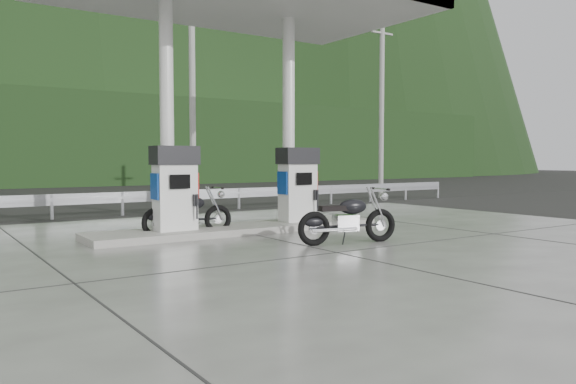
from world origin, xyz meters
TOP-DOWN VIEW (x-y plane):
  - ground at (0.00, 0.00)m, footprint 160.00×160.00m
  - forecourt_apron at (0.00, 0.00)m, footprint 18.00×14.00m
  - pump_island at (0.00, 2.50)m, footprint 7.00×1.40m
  - gas_pump_left at (-1.60, 2.50)m, footprint 0.95×0.55m
  - gas_pump_right at (1.60, 2.50)m, footprint 0.95×0.55m
  - canopy_column_left at (-1.60, 2.90)m, footprint 0.30×0.30m
  - canopy_column_right at (1.60, 2.90)m, footprint 0.30×0.30m
  - guardrail at (0.00, 8.00)m, footprint 26.00×0.16m
  - road at (0.00, 11.50)m, footprint 60.00×7.00m
  - utility_pole_b at (2.00, 9.50)m, footprint 0.22×0.22m
  - utility_pole_c at (11.00, 9.50)m, footprint 0.22×0.22m
  - tree_band at (0.00, 30.00)m, footprint 80.00×6.00m
  - motorcycle_left at (-1.23, 2.68)m, footprint 1.97×0.75m
  - motorcycle_right at (0.88, -0.27)m, footprint 2.10×1.03m

SIDE VIEW (x-z plane):
  - ground at x=0.00m, z-range 0.00..0.00m
  - road at x=0.00m, z-range 0.00..0.01m
  - forecourt_apron at x=0.00m, z-range 0.00..0.02m
  - pump_island at x=0.00m, z-range 0.02..0.17m
  - motorcycle_left at x=-1.23m, z-range 0.02..0.93m
  - motorcycle_right at x=0.88m, z-range 0.02..0.97m
  - guardrail at x=0.00m, z-range 0.00..1.42m
  - gas_pump_left at x=-1.60m, z-range 0.17..1.97m
  - gas_pump_right at x=1.60m, z-range 0.17..1.97m
  - canopy_column_left at x=-1.60m, z-range 0.17..5.17m
  - canopy_column_right at x=1.60m, z-range 0.17..5.17m
  - tree_band at x=0.00m, z-range 0.00..6.00m
  - utility_pole_b at x=2.00m, z-range 0.00..8.00m
  - utility_pole_c at x=11.00m, z-range 0.00..8.00m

